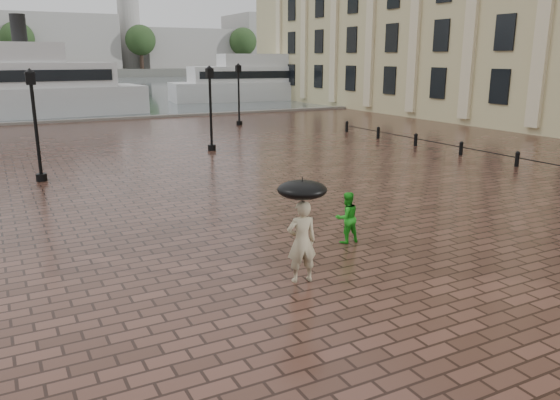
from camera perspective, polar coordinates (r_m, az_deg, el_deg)
name	(u,v)px	position (r m, az deg, el deg)	size (l,w,h in m)	color
ground	(283,224)	(16.72, 0.30, -2.54)	(300.00, 300.00, 0.00)	#3C241B
harbour_water	(37,87)	(106.48, -24.05, 10.76)	(240.00, 240.00, 0.00)	#4B545B
quay_edge	(98,121)	(46.97, -18.51, 7.87)	(80.00, 0.60, 0.30)	slate
far_shore	(17,72)	(174.31, -25.79, 11.95)	(300.00, 60.00, 2.00)	#4C4C47
distant_skyline	(191,42)	(173.33, -9.30, 15.96)	(102.50, 22.00, 33.00)	gray
far_trees	(17,39)	(152.35, -25.77, 14.95)	(188.00, 8.00, 13.50)	#2D2119
bollard_row	(461,147)	(30.12, 18.40, 5.23)	(0.22, 21.22, 0.73)	black
street_lamps	(112,106)	(32.27, -17.11, 9.37)	(21.44, 14.44, 4.40)	black
adult_pedestrian	(302,242)	(12.26, 2.28, -4.37)	(0.69, 0.45, 1.90)	tan
child_pedestrian	(347,218)	(15.01, 6.99, -1.83)	(0.69, 0.54, 1.42)	green
ferry_far	(265,81)	(67.03, -1.58, 12.31)	(22.85, 7.75, 7.35)	silver
umbrella	(302,190)	(11.92, 2.33, 1.08)	(1.10, 1.10, 1.20)	black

